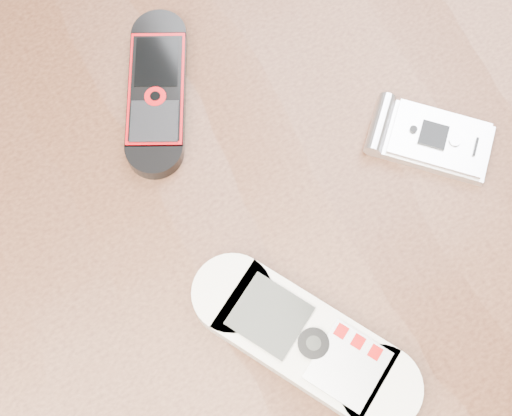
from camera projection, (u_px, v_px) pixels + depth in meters
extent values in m
plane|color=#472B19|center=(253.00, 362.00, 1.21)|extent=(4.00, 4.00, 0.00)
cube|color=black|center=(250.00, 224.00, 0.52)|extent=(1.20, 0.80, 0.03)
cube|color=beige|center=(304.00, 340.00, 0.46)|extent=(0.13, 0.17, 0.02)
cube|color=black|center=(157.00, 91.00, 0.53)|extent=(0.10, 0.14, 0.01)
cube|color=silver|center=(435.00, 140.00, 0.51)|extent=(0.10, 0.10, 0.01)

